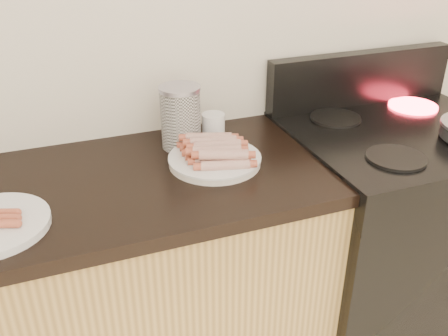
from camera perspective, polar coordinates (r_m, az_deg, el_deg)
name	(u,v)px	position (r m, az deg, el deg)	size (l,w,h in m)	color
wall_back	(151,11)	(1.63, -8.30, 17.30)	(4.00, 0.04, 2.60)	silver
stove	(385,239)	(2.03, 17.92, -7.72)	(0.76, 0.65, 0.91)	black
stove_panel	(361,78)	(1.99, 15.34, 9.88)	(0.76, 0.06, 0.20)	black
burner_near_left	(396,158)	(1.59, 19.06, 1.11)	(0.18, 0.18, 0.01)	black
burner_far_left	(335,118)	(1.84, 12.62, 5.61)	(0.18, 0.18, 0.01)	black
burner_far_right	(413,106)	(2.04, 20.78, 6.65)	(0.18, 0.18, 0.01)	#FF1E2D
main_plate	(215,161)	(1.50, -1.07, 0.81)	(0.28, 0.28, 0.02)	white
hotdog_pile	(215,150)	(1.49, -1.08, 2.05)	(0.14, 0.23, 0.06)	maroon
canister	(181,117)	(1.58, -4.97, 5.82)	(0.13, 0.13, 0.20)	silver
mug	(213,128)	(1.64, -1.22, 4.64)	(0.08, 0.08, 0.09)	white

